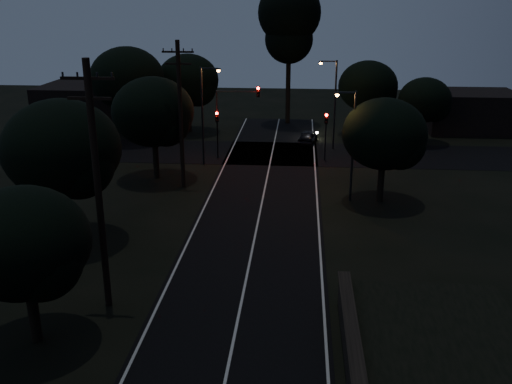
{
  "coord_description": "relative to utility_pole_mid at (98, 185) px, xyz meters",
  "views": [
    {
      "loc": [
        2.51,
        -7.25,
        13.28
      ],
      "look_at": [
        0.0,
        24.0,
        2.5
      ],
      "focal_mm": 40.0,
      "sensor_mm": 36.0,
      "label": 1
    }
  ],
  "objects": [
    {
      "name": "road_surface",
      "position": [
        6.0,
        16.12,
        -5.73
      ],
      "size": [
        60.0,
        70.0,
        0.03
      ],
      "color": "black",
      "rests_on": "ground"
    },
    {
      "name": "utility_pole_mid",
      "position": [
        0.0,
        0.0,
        0.0
      ],
      "size": [
        2.2,
        0.3,
        11.0
      ],
      "color": "black",
      "rests_on": "ground"
    },
    {
      "name": "utility_pole_far",
      "position": [
        0.0,
        17.0,
        -0.25
      ],
      "size": [
        2.2,
        0.3,
        10.5
      ],
      "color": "black",
      "rests_on": "ground"
    },
    {
      "name": "tree_left_b",
      "position": [
        -1.82,
        -3.1,
        -1.51
      ],
      "size": [
        5.13,
        5.13,
        6.53
      ],
      "color": "black",
      "rests_on": "ground"
    },
    {
      "name": "tree_left_c",
      "position": [
        -4.27,
        6.87,
        -0.48
      ],
      "size": [
        6.44,
        6.44,
        8.13
      ],
      "color": "black",
      "rests_on": "ground"
    },
    {
      "name": "tree_left_d",
      "position": [
        -2.28,
        18.88,
        -0.72
      ],
      "size": [
        6.11,
        6.11,
        7.75
      ],
      "color": "black",
      "rests_on": "ground"
    },
    {
      "name": "tree_far_nw",
      "position": [
        -2.78,
        34.87,
        -0.62
      ],
      "size": [
        6.24,
        6.24,
        7.91
      ],
      "color": "black",
      "rests_on": "ground"
    },
    {
      "name": "tree_far_w",
      "position": [
        -7.75,
        30.86,
        0.05
      ],
      "size": [
        6.99,
        6.99,
        8.91
      ],
      "color": "black",
      "rests_on": "ground"
    },
    {
      "name": "tree_far_ne",
      "position": [
        15.21,
        34.88,
        -0.96
      ],
      "size": [
        5.84,
        5.84,
        7.39
      ],
      "color": "black",
      "rests_on": "ground"
    },
    {
      "name": "tree_far_e",
      "position": [
        20.17,
        31.9,
        -1.72
      ],
      "size": [
        4.89,
        4.89,
        6.2
      ],
      "color": "black",
      "rests_on": "ground"
    },
    {
      "name": "tree_right_a",
      "position": [
        14.2,
        14.89,
        -1.15
      ],
      "size": [
        5.57,
        5.57,
        7.08
      ],
      "color": "black",
      "rests_on": "ground"
    },
    {
      "name": "tall_pine",
      "position": [
        7.0,
        40.0,
        5.05
      ],
      "size": [
        6.59,
        6.59,
        14.97
      ],
      "color": "black",
      "rests_on": "ground"
    },
    {
      "name": "building_left",
      "position": [
        -14.0,
        37.0,
        -3.54
      ],
      "size": [
        10.0,
        8.0,
        4.4
      ],
      "primitive_type": "cube",
      "color": "black",
      "rests_on": "ground"
    },
    {
      "name": "building_right",
      "position": [
        26.0,
        38.0,
        -3.74
      ],
      "size": [
        9.0,
        7.0,
        4.0
      ],
      "primitive_type": "cube",
      "color": "black",
      "rests_on": "ground"
    },
    {
      "name": "signal_left",
      "position": [
        1.4,
        24.99,
        -2.9
      ],
      "size": [
        0.28,
        0.35,
        4.1
      ],
      "color": "black",
      "rests_on": "ground"
    },
    {
      "name": "signal_right",
      "position": [
        10.6,
        24.99,
        -2.9
      ],
      "size": [
        0.28,
        0.35,
        4.1
      ],
      "color": "black",
      "rests_on": "ground"
    },
    {
      "name": "signal_mast",
      "position": [
        3.09,
        24.99,
        -1.4
      ],
      "size": [
        3.7,
        0.35,
        6.25
      ],
      "color": "black",
      "rests_on": "ground"
    },
    {
      "name": "streetlight_a",
      "position": [
        0.69,
        23.0,
        -1.1
      ],
      "size": [
        1.66,
        0.26,
        8.0
      ],
      "color": "black",
      "rests_on": "ground"
    },
    {
      "name": "streetlight_b",
      "position": [
        11.31,
        29.0,
        -1.1
      ],
      "size": [
        1.66,
        0.26,
        8.0
      ],
      "color": "black",
      "rests_on": "ground"
    },
    {
      "name": "streetlight_c",
      "position": [
        11.83,
        15.0,
        -1.39
      ],
      "size": [
        1.46,
        0.26,
        7.5
      ],
      "color": "black",
      "rests_on": "ground"
    },
    {
      "name": "car",
      "position": [
        9.2,
        31.0,
        -5.11
      ],
      "size": [
        2.08,
        3.9,
        1.26
      ],
      "primitive_type": "imported",
      "rotation": [
        0.0,
        0.0,
        2.97
      ],
      "color": "black",
      "rests_on": "ground"
    }
  ]
}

